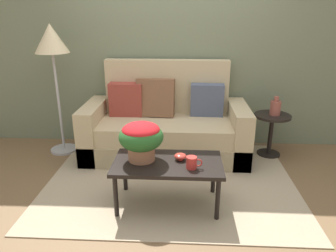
{
  "coord_description": "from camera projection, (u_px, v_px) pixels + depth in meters",
  "views": [
    {
      "loc": [
        0.13,
        -2.93,
        1.68
      ],
      "look_at": [
        -0.03,
        0.1,
        0.58
      ],
      "focal_mm": 33.75,
      "sensor_mm": 36.0,
      "label": 1
    }
  ],
  "objects": [
    {
      "name": "ground_plane",
      "position": [
        171.0,
        181.0,
        3.33
      ],
      "size": [
        14.0,
        14.0,
        0.0
      ],
      "primitive_type": "plane",
      "color": "brown"
    },
    {
      "name": "wall_back",
      "position": [
        175.0,
        42.0,
        3.96
      ],
      "size": [
        6.4,
        0.12,
        2.65
      ],
      "primitive_type": "cube",
      "color": "slate",
      "rests_on": "ground"
    },
    {
      "name": "area_rug",
      "position": [
        171.0,
        180.0,
        3.34
      ],
      "size": [
        2.55,
        1.94,
        0.01
      ],
      "primitive_type": "cube",
      "color": "tan",
      "rests_on": "ground"
    },
    {
      "name": "couch",
      "position": [
        165.0,
        127.0,
        3.87
      ],
      "size": [
        1.94,
        0.85,
        1.13
      ],
      "color": "tan",
      "rests_on": "ground"
    },
    {
      "name": "coffee_table",
      "position": [
        168.0,
        166.0,
        2.8
      ],
      "size": [
        0.96,
        0.53,
        0.43
      ],
      "color": "black",
      "rests_on": "ground"
    },
    {
      "name": "side_table",
      "position": [
        271.0,
        127.0,
        3.82
      ],
      "size": [
        0.43,
        0.43,
        0.52
      ],
      "color": "black",
      "rests_on": "ground"
    },
    {
      "name": "floor_lamp",
      "position": [
        52.0,
        47.0,
        3.62
      ],
      "size": [
        0.39,
        0.39,
        1.56
      ],
      "color": "#B2B2B7",
      "rests_on": "ground"
    },
    {
      "name": "potted_plant",
      "position": [
        141.0,
        137.0,
        2.76
      ],
      "size": [
        0.39,
        0.39,
        0.35
      ],
      "color": "#A36B4C",
      "rests_on": "coffee_table"
    },
    {
      "name": "coffee_mug",
      "position": [
        192.0,
        163.0,
        2.66
      ],
      "size": [
        0.14,
        0.09,
        0.1
      ],
      "color": "red",
      "rests_on": "coffee_table"
    },
    {
      "name": "snack_bowl",
      "position": [
        180.0,
        156.0,
        2.82
      ],
      "size": [
        0.11,
        0.11,
        0.06
      ],
      "color": "#B2382D",
      "rests_on": "coffee_table"
    },
    {
      "name": "table_vase",
      "position": [
        275.0,
        107.0,
        3.73
      ],
      "size": [
        0.12,
        0.12,
        0.23
      ],
      "color": "#934C42",
      "rests_on": "side_table"
    }
  ]
}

